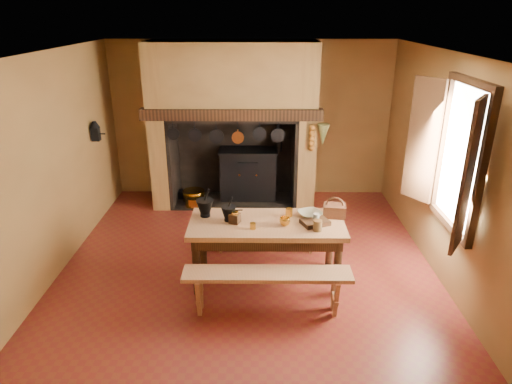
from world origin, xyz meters
TOP-DOWN VIEW (x-y plane):
  - floor at (0.00, 0.00)m, footprint 5.50×5.50m
  - ceiling at (0.00, 0.00)m, footprint 5.50×5.50m
  - back_wall at (0.00, 2.75)m, footprint 5.00×0.02m
  - wall_left at (-2.50, 0.00)m, footprint 0.02×5.50m
  - wall_right at (2.50, 0.00)m, footprint 0.02×5.50m
  - wall_front at (0.00, -2.75)m, footprint 5.00×0.02m
  - chimney_breast at (-0.30, 2.31)m, footprint 2.95×0.96m
  - iron_range at (-0.04, 2.45)m, footprint 1.12×0.55m
  - hearth_pans at (-1.05, 2.22)m, footprint 0.51×0.62m
  - hanging_pans at (-0.34, 1.81)m, footprint 1.92×0.29m
  - onion_string at (1.00, 1.79)m, footprint 0.12×0.10m
  - herb_bunch at (1.18, 1.79)m, footprint 0.20×0.20m
  - window at (2.35, -0.40)m, footprint 0.39×1.75m
  - wall_coffee_mill at (-2.42, 1.55)m, footprint 0.23×0.16m
  - work_table at (0.25, -0.32)m, footprint 1.91×0.85m
  - bench_front at (0.25, -1.00)m, footprint 1.90×0.33m
  - bench_back at (0.25, 0.43)m, footprint 1.59×0.28m
  - mortar_large at (-0.53, -0.16)m, footprint 0.22×0.22m
  - mortar_small at (-0.22, -0.29)m, footprint 0.19×0.19m
  - coffee_grinder at (-0.14, -0.35)m, footprint 0.18×0.15m
  - brass_mug_a at (0.08, -0.52)m, footprint 0.08×0.08m
  - brass_mug_b at (0.53, -0.14)m, footprint 0.10×0.10m
  - mixing_bowl at (0.79, -0.17)m, footprint 0.38×0.38m
  - stoneware_crock at (0.84, -0.55)m, footprint 0.12×0.12m
  - glass_jar at (0.85, -0.37)m, footprint 0.10×0.10m
  - wicker_basket at (1.10, -0.15)m, footprint 0.30×0.24m
  - wooden_tray at (0.84, -0.38)m, footprint 0.38×0.33m
  - brass_cup at (0.47, -0.41)m, footprint 0.14×0.14m

SIDE VIEW (x-z plane):
  - floor at x=0.00m, z-range 0.00..0.00m
  - hearth_pans at x=-1.05m, z-range -0.01..0.19m
  - bench_back at x=0.25m, z-range 0.11..0.56m
  - bench_front at x=0.25m, z-range 0.13..0.67m
  - iron_range at x=-0.04m, z-range -0.32..1.28m
  - work_table at x=0.25m, z-range 0.28..1.11m
  - wooden_tray at x=0.84m, z-range 0.83..0.88m
  - mixing_bowl at x=0.79m, z-range 0.83..0.90m
  - brass_mug_a at x=0.08m, z-range 0.83..0.91m
  - brass_mug_b at x=0.53m, z-range 0.83..0.93m
  - brass_cup at x=0.47m, z-range 0.83..0.93m
  - stoneware_crock at x=0.84m, z-range 0.83..0.96m
  - glass_jar at x=0.85m, z-range 0.83..0.96m
  - coffee_grinder at x=-0.14m, z-range 0.81..0.99m
  - wicker_basket at x=1.10m, z-range 0.78..1.05m
  - mortar_small at x=-0.22m, z-range 0.77..1.10m
  - mortar_large at x=-0.53m, z-range 0.77..1.14m
  - onion_string at x=1.00m, z-range 1.10..1.56m
  - hanging_pans at x=-0.34m, z-range 1.23..1.50m
  - herb_bunch at x=1.18m, z-range 1.21..1.56m
  - back_wall at x=0.00m, z-range 0.00..2.80m
  - wall_left at x=-2.50m, z-range 0.00..2.80m
  - wall_right at x=2.50m, z-range 0.00..2.80m
  - wall_front at x=0.00m, z-range 0.00..2.80m
  - wall_coffee_mill at x=-2.42m, z-range 1.36..1.67m
  - window at x=2.35m, z-range 0.82..2.58m
  - chimney_breast at x=-0.30m, z-range 0.41..3.21m
  - ceiling at x=0.00m, z-range 2.80..2.80m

